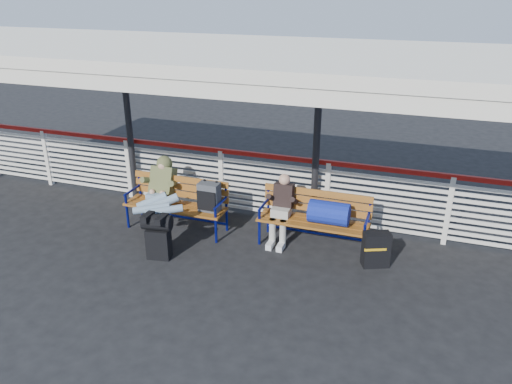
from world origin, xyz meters
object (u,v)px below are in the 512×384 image
at_px(luggage_stack, 158,235).
at_px(bench_left, 189,198).
at_px(bench_right, 323,213).
at_px(suitcase_side, 376,249).
at_px(traveler_man, 159,199).
at_px(companion_person, 281,208).

distance_m(luggage_stack, bench_left, 1.05).
relative_size(bench_right, suitcase_side, 3.23).
height_order(traveler_man, suitcase_side, traveler_man).
xyz_separation_m(bench_left, bench_right, (2.31, 0.16, 0.00)).
relative_size(bench_left, companion_person, 1.57).
bearing_deg(suitcase_side, traveler_man, 159.55).
bearing_deg(suitcase_side, bench_right, 138.21).
xyz_separation_m(bench_right, traveler_man, (-2.69, -0.50, 0.07)).
relative_size(bench_right, companion_person, 1.57).
bearing_deg(companion_person, bench_left, -174.45).
distance_m(bench_right, suitcase_side, 1.01).
height_order(luggage_stack, traveler_man, traveler_man).
distance_m(luggage_stack, bench_right, 2.63).
distance_m(bench_left, suitcase_side, 3.23).
distance_m(traveler_man, companion_person, 2.06).
height_order(bench_left, traveler_man, traveler_man).
bearing_deg(suitcase_side, luggage_stack, 171.62).
xyz_separation_m(traveler_man, suitcase_side, (3.60, 0.20, -0.40)).
height_order(luggage_stack, bench_left, bench_left).
height_order(bench_left, suitcase_side, bench_left).
relative_size(bench_right, traveler_man, 1.10).
bearing_deg(companion_person, luggage_stack, -144.34).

